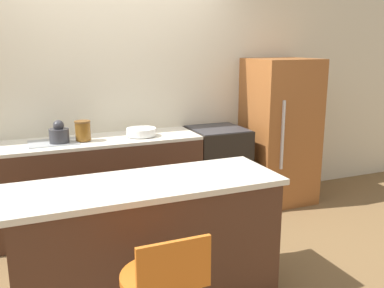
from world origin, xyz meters
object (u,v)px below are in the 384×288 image
(refrigerator, at_px, (279,131))
(mixing_bowl, at_px, (141,132))
(kettle, at_px, (59,134))
(oven_range, at_px, (217,169))

(refrigerator, relative_size, mixing_bowl, 5.60)
(kettle, distance_m, mixing_bowl, 0.78)
(refrigerator, bearing_deg, kettle, 179.97)
(kettle, xyz_separation_m, mixing_bowl, (0.78, 0.00, -0.05))
(kettle, bearing_deg, mixing_bowl, 0.00)
(mixing_bowl, bearing_deg, oven_range, 2.44)
(oven_range, distance_m, kettle, 1.72)
(oven_range, xyz_separation_m, mixing_bowl, (-0.86, -0.04, 0.49))
(kettle, relative_size, mixing_bowl, 0.72)
(oven_range, bearing_deg, mixing_bowl, -177.56)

